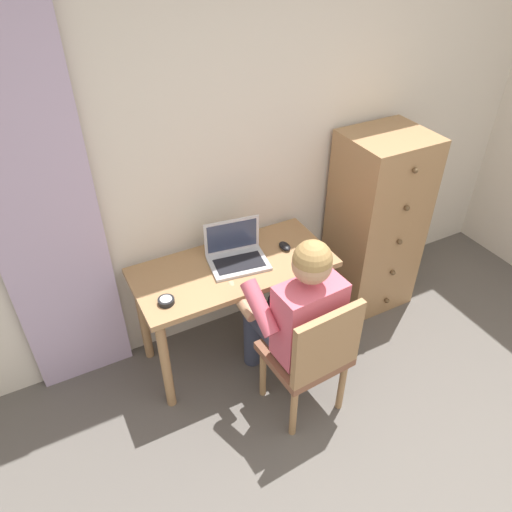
% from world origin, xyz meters
% --- Properties ---
extents(wall_back, '(4.80, 0.05, 2.50)m').
position_xyz_m(wall_back, '(0.00, 2.20, 1.25)').
color(wall_back, beige).
rests_on(wall_back, ground_plane).
extents(curtain_panel, '(0.55, 0.03, 2.25)m').
position_xyz_m(curtain_panel, '(-1.17, 2.13, 1.12)').
color(curtain_panel, '#B29EBC').
rests_on(curtain_panel, ground_plane).
extents(desk, '(1.19, 0.55, 0.72)m').
position_xyz_m(desk, '(-0.25, 1.86, 0.60)').
color(desk, '#9E754C').
rests_on(desk, ground_plane).
extents(dresser, '(0.53, 0.50, 1.30)m').
position_xyz_m(dresser, '(0.86, 1.90, 0.65)').
color(dresser, '#9E754C').
rests_on(dresser, ground_plane).
extents(chair, '(0.45, 0.43, 0.86)m').
position_xyz_m(chair, '(-0.08, 1.23, 0.48)').
color(chair, brown).
rests_on(chair, ground_plane).
extents(person_seated, '(0.55, 0.60, 1.18)m').
position_xyz_m(person_seated, '(-0.09, 1.41, 0.66)').
color(person_seated, '#33384C').
rests_on(person_seated, ground_plane).
extents(laptop, '(0.37, 0.30, 0.24)m').
position_xyz_m(laptop, '(-0.21, 1.89, 0.77)').
color(laptop, '#B7BABF').
rests_on(laptop, desk).
extents(computer_mouse, '(0.06, 0.10, 0.03)m').
position_xyz_m(computer_mouse, '(0.10, 1.86, 0.74)').
color(computer_mouse, black).
rests_on(computer_mouse, desk).
extents(desk_clock, '(0.09, 0.09, 0.03)m').
position_xyz_m(desk_clock, '(-0.71, 1.73, 0.74)').
color(desk_clock, black).
rests_on(desk_clock, desk).
extents(coffee_mug, '(0.12, 0.08, 0.09)m').
position_xyz_m(coffee_mug, '(0.18, 1.66, 0.77)').
color(coffee_mug, '#9E3D38').
rests_on(coffee_mug, desk).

